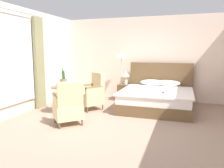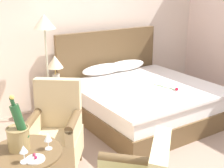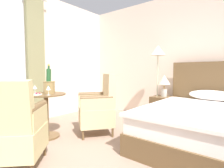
% 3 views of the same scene
% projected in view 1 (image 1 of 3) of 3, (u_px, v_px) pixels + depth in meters
% --- Properties ---
extents(ground_plane, '(7.53, 7.53, 0.00)m').
position_uv_depth(ground_plane, '(117.00, 128.00, 4.59)').
color(ground_plane, gray).
extents(wall_headboard_side, '(5.48, 0.12, 2.72)m').
position_uv_depth(wall_headboard_side, '(144.00, 59.00, 7.27)').
color(wall_headboard_side, beige).
rests_on(wall_headboard_side, ground).
extents(wall_window_side, '(0.27, 6.15, 2.72)m').
position_uv_depth(wall_window_side, '(8.00, 62.00, 5.23)').
color(wall_window_side, beige).
rests_on(wall_window_side, ground).
extents(bed, '(1.97, 2.05, 1.25)m').
position_uv_depth(bed, '(157.00, 97.00, 6.18)').
color(bed, brown).
rests_on(bed, ground).
extents(nightstand, '(0.49, 0.43, 0.54)m').
position_uv_depth(nightstand, '(126.00, 92.00, 7.18)').
color(nightstand, brown).
rests_on(nightstand, ground).
extents(bedside_lamp, '(0.25, 0.25, 0.45)m').
position_uv_depth(bedside_lamp, '(126.00, 75.00, 7.10)').
color(bedside_lamp, '#B5B0A3').
rests_on(bedside_lamp, nightstand).
extents(floor_lamp_brass, '(0.32, 0.32, 1.60)m').
position_uv_depth(floor_lamp_brass, '(122.00, 60.00, 7.04)').
color(floor_lamp_brass, '#BBBC9F').
rests_on(floor_lamp_brass, ground).
extents(side_table_round, '(0.61, 0.61, 0.71)m').
position_uv_depth(side_table_round, '(63.00, 98.00, 5.62)').
color(side_table_round, brown).
rests_on(side_table_round, ground).
extents(champagne_bucket, '(0.19, 0.19, 0.48)m').
position_uv_depth(champagne_bucket, '(64.00, 81.00, 5.63)').
color(champagne_bucket, olive).
rests_on(champagne_bucket, side_table_round).
extents(wine_glass_near_bucket, '(0.07, 0.07, 0.14)m').
position_uv_depth(wine_glass_near_bucket, '(58.00, 84.00, 5.44)').
color(wine_glass_near_bucket, white).
rests_on(wine_glass_near_bucket, side_table_round).
extents(wine_glass_near_edge, '(0.07, 0.07, 0.15)m').
position_uv_depth(wine_glass_near_edge, '(68.00, 84.00, 5.45)').
color(wine_glass_near_edge, white).
rests_on(wine_glass_near_edge, side_table_round).
extents(snack_plate, '(0.15, 0.15, 0.04)m').
position_uv_depth(snack_plate, '(60.00, 88.00, 5.42)').
color(snack_plate, white).
rests_on(snack_plate, side_table_round).
extents(armchair_by_window, '(0.77, 0.77, 1.02)m').
position_uv_depth(armchair_by_window, '(92.00, 93.00, 6.07)').
color(armchair_by_window, brown).
rests_on(armchair_by_window, ground).
extents(armchair_facing_bed, '(0.80, 0.80, 0.98)m').
position_uv_depth(armchair_facing_bed, '(68.00, 106.00, 4.77)').
color(armchair_facing_bed, brown).
rests_on(armchair_facing_bed, ground).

